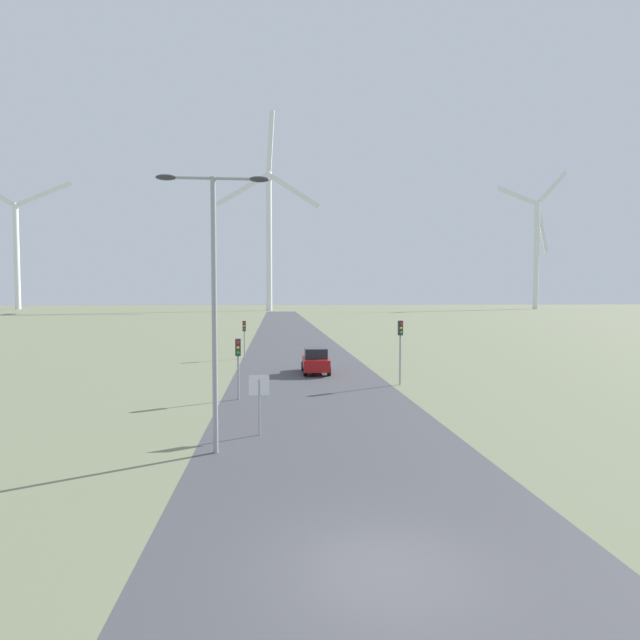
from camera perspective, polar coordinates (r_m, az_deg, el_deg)
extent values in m
plane|color=#757A5B|center=(11.28, 7.18, -26.47)|extent=(600.00, 600.00, 0.00)
cube|color=#47474C|center=(57.92, -3.02, -2.70)|extent=(10.00, 240.00, 0.01)
cylinder|color=#93999E|center=(17.66, -11.98, 0.38)|extent=(0.18, 0.18, 9.58)
cylinder|color=#93999E|center=(18.09, -12.14, 15.55)|extent=(3.14, 0.10, 0.10)
ellipsoid|color=#333338|center=(18.34, -17.20, 15.31)|extent=(0.70, 0.32, 0.20)
ellipsoid|color=#333338|center=(17.98, -6.96, 15.67)|extent=(0.70, 0.32, 0.20)
cylinder|color=#93999E|center=(20.11, -6.96, -9.88)|extent=(0.07, 0.07, 2.23)
cube|color=white|center=(19.92, -6.97, -7.40)|extent=(0.81, 0.01, 0.81)
cube|color=red|center=(19.94, -6.97, -7.40)|extent=(0.76, 0.02, 0.76)
cylinder|color=#93999E|center=(26.92, -9.33, -5.58)|extent=(0.11, 0.11, 3.24)
cube|color=#2D2D2D|center=(26.78, -9.35, -3.10)|extent=(0.28, 0.24, 0.90)
sphere|color=red|center=(26.62, -9.37, -2.55)|extent=(0.16, 0.16, 0.16)
sphere|color=gold|center=(26.64, -9.37, -3.12)|extent=(0.16, 0.16, 0.16)
sphere|color=green|center=(26.67, -9.36, -3.70)|extent=(0.16, 0.16, 0.16)
cylinder|color=#93999E|center=(31.31, 9.15, -3.72)|extent=(0.11, 0.11, 3.99)
cube|color=#2D2D2D|center=(31.17, 9.17, -0.90)|extent=(0.28, 0.24, 0.90)
sphere|color=red|center=(31.03, 9.24, -0.42)|extent=(0.16, 0.16, 0.16)
sphere|color=gold|center=(31.04, 9.24, -0.92)|extent=(0.16, 0.16, 0.16)
sphere|color=green|center=(31.06, 9.23, -1.42)|extent=(0.16, 0.16, 0.16)
cylinder|color=#93999E|center=(44.27, -8.65, -2.25)|extent=(0.11, 0.11, 3.33)
cube|color=#2D2D2D|center=(44.18, -8.66, -0.68)|extent=(0.28, 0.24, 0.90)
sphere|color=red|center=(44.03, -8.67, -0.34)|extent=(0.16, 0.16, 0.16)
sphere|color=gold|center=(44.05, -8.67, -0.70)|extent=(0.16, 0.16, 0.16)
sphere|color=green|center=(44.07, -8.66, -1.05)|extent=(0.16, 0.16, 0.16)
cube|color=maroon|center=(35.72, -0.51, -4.93)|extent=(1.90, 4.14, 0.80)
cube|color=#1E2328|center=(35.48, -0.50, -3.76)|extent=(1.61, 2.14, 0.70)
cylinder|color=black|center=(36.98, -1.96, -5.29)|extent=(0.22, 0.66, 0.66)
cylinder|color=black|center=(37.10, 0.61, -5.26)|extent=(0.22, 0.66, 0.66)
cylinder|color=black|center=(34.46, -1.72, -5.88)|extent=(0.22, 0.66, 0.66)
cylinder|color=black|center=(34.60, 1.03, -5.85)|extent=(0.22, 0.66, 0.66)
cylinder|color=white|center=(245.03, -31.35, 6.10)|extent=(2.20, 2.20, 43.05)
sphere|color=white|center=(247.37, -31.48, 11.08)|extent=(2.60, 2.60, 2.60)
cube|color=white|center=(245.80, -31.44, 8.23)|extent=(2.11, 1.34, 23.46)
cube|color=white|center=(248.40, -28.96, 12.52)|extent=(19.54, 9.48, 13.03)
cylinder|color=white|center=(190.27, -5.85, 8.76)|extent=(2.20, 2.20, 50.93)
sphere|color=white|center=(194.60, -5.89, 16.24)|extent=(2.60, 2.60, 2.60)
cube|color=white|center=(197.51, -5.69, 19.63)|extent=(3.21, 1.43, 22.73)
cube|color=white|center=(196.91, -8.95, 14.47)|extent=(20.30, 6.71, 11.70)
cube|color=white|center=(190.40, -2.93, 14.51)|extent=(19.13, 6.35, 14.03)
cylinder|color=white|center=(231.45, 23.48, 6.64)|extent=(2.20, 2.20, 44.25)
sphere|color=white|center=(234.09, 23.59, 12.05)|extent=(2.60, 2.60, 2.60)
cube|color=white|center=(228.10, 21.63, 13.07)|extent=(19.25, 4.79, 7.06)
cube|color=white|center=(234.34, 24.03, 9.50)|extent=(6.65, 1.96, 19.68)
cube|color=white|center=(240.37, 25.01, 13.57)|extent=(15.17, 3.87, 15.19)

